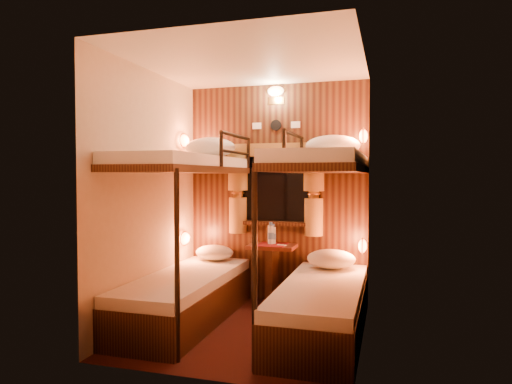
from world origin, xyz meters
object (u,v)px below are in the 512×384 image
(bunk_left, at_px, (186,263))
(bottle_right, at_px, (273,235))
(bottle_left, at_px, (271,235))
(table, at_px, (272,266))
(bunk_right, at_px, (322,271))

(bunk_left, relative_size, bottle_right, 8.69)
(bottle_left, distance_m, bottle_right, 0.03)
(table, distance_m, bottle_left, 0.34)
(bunk_right, xyz_separation_m, bottle_right, (-0.65, 0.83, 0.19))
(bunk_left, bearing_deg, table, 50.33)
(table, xyz_separation_m, bottle_right, (-0.00, 0.05, 0.33))
(bunk_left, xyz_separation_m, table, (0.65, 0.78, -0.14))
(table, xyz_separation_m, bottle_left, (-0.02, 0.02, 0.34))
(bunk_right, bearing_deg, table, 129.67)
(bunk_left, distance_m, table, 1.02)
(bunk_left, bearing_deg, bottle_right, 52.20)
(bunk_left, bearing_deg, bunk_right, 0.00)
(bunk_left, relative_size, bottle_left, 7.83)
(bunk_right, bearing_deg, bunk_left, 180.00)
(bottle_left, bearing_deg, bunk_right, -50.28)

